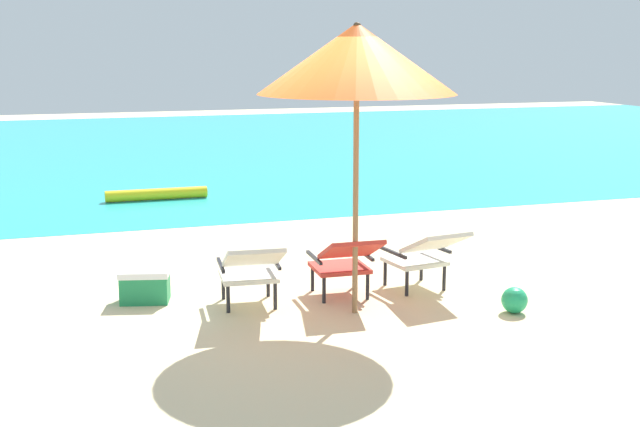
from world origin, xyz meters
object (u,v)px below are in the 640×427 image
lounge_chair_left (251,268)px  beach_umbrella_center (357,59)px  lounge_chair_center (345,260)px  beach_ball (514,300)px  lounge_chair_right (424,253)px  swim_buoy (157,194)px  cooler_box (145,285)px

lounge_chair_left → beach_umbrella_center: size_ratio=0.35×
lounge_chair_left → lounge_chair_center: size_ratio=1.03×
lounge_chair_left → beach_ball: size_ratio=3.77×
beach_ball → lounge_chair_right: bearing=121.4°
swim_buoy → cooler_box: bearing=-98.1°
cooler_box → lounge_chair_left: bearing=-31.5°
beach_ball → cooler_box: 3.49m
lounge_chair_center → beach_ball: (1.36, -0.85, -0.28)m
swim_buoy → beach_ball: 7.19m
lounge_chair_right → cooler_box: 2.75m
beach_umbrella_center → lounge_chair_left: bearing=157.1°
lounge_chair_center → lounge_chair_right: (0.84, 0.01, 0.00)m
lounge_chair_left → cooler_box: lounge_chair_left is taller
swim_buoy → lounge_chair_center: bearing=-79.6°
swim_buoy → beach_ball: (2.44, -6.77, 0.02)m
lounge_chair_right → beach_ball: lounge_chair_right is taller
beach_umbrella_center → beach_ball: bearing=-18.0°
swim_buoy → lounge_chair_center: (1.08, -5.92, 0.31)m
beach_umbrella_center → cooler_box: beach_umbrella_center is taller
lounge_chair_left → lounge_chair_right: same height
swim_buoy → lounge_chair_left: lounge_chair_left is taller
lounge_chair_right → beach_umbrella_center: bearing=-155.5°
lounge_chair_center → beach_umbrella_center: 1.95m
beach_umbrella_center → beach_ball: size_ratio=10.77×
swim_buoy → lounge_chair_center: size_ratio=1.79×
swim_buoy → cooler_box: (-0.76, -5.38, 0.06)m
beach_ball → cooler_box: bearing=156.6°
swim_buoy → beach_ball: size_ratio=6.57×
lounge_chair_left → cooler_box: bearing=148.5°
lounge_chair_center → beach_ball: 1.63m
cooler_box → swim_buoy: bearing=81.9°
lounge_chair_right → beach_umbrella_center: 2.14m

